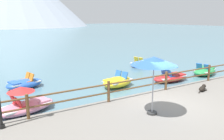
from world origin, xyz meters
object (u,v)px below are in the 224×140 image
(pedal_boat_1, at_px, (204,71))
(pedal_boat_4, at_px, (25,104))
(dog_resting, at_px, (202,88))
(pedal_boat_3, at_px, (170,76))
(pedal_boat_5, at_px, (141,63))
(pedal_boat_0, at_px, (24,83))
(beach_umbrella, at_px, (154,62))
(pedal_boat_2, at_px, (117,82))

(pedal_boat_1, xyz_separation_m, pedal_boat_4, (-12.41, -0.43, 0.08))
(dog_resting, xyz_separation_m, pedal_boat_3, (0.92, 3.17, -0.15))
(pedal_boat_5, bearing_deg, pedal_boat_0, -171.54)
(beach_umbrella, xyz_separation_m, pedal_boat_0, (-3.36, 7.38, -2.17))
(pedal_boat_5, bearing_deg, beach_umbrella, -125.81)
(dog_resting, xyz_separation_m, pedal_boat_0, (-7.47, 6.48, -0.25))
(pedal_boat_1, bearing_deg, dog_resting, -143.58)
(pedal_boat_2, height_order, pedal_boat_5, pedal_boat_2)
(pedal_boat_0, xyz_separation_m, pedal_boat_2, (4.82, -2.58, 0.03))
(pedal_boat_0, bearing_deg, pedal_boat_5, 8.46)
(beach_umbrella, relative_size, pedal_boat_0, 0.96)
(dog_resting, distance_m, pedal_boat_4, 8.57)
(pedal_boat_2, bearing_deg, pedal_boat_5, 39.32)
(beach_umbrella, relative_size, dog_resting, 2.20)
(pedal_boat_2, xyz_separation_m, pedal_boat_4, (-5.46, -1.18, 0.07))
(pedal_boat_0, distance_m, pedal_boat_2, 5.47)
(pedal_boat_3, bearing_deg, pedal_boat_1, -0.10)
(pedal_boat_1, height_order, pedal_boat_3, pedal_boat_3)
(dog_resting, relative_size, pedal_boat_1, 0.40)
(pedal_boat_1, height_order, pedal_boat_2, pedal_boat_2)
(beach_umbrella, bearing_deg, pedal_boat_1, 25.81)
(pedal_boat_4, bearing_deg, beach_umbrella, -42.15)
(pedal_boat_3, bearing_deg, dog_resting, -106.19)
(pedal_boat_2, height_order, pedal_boat_3, pedal_boat_3)
(pedal_boat_1, bearing_deg, pedal_boat_4, -178.00)
(dog_resting, xyz_separation_m, pedal_boat_1, (4.28, 3.16, -0.24))
(pedal_boat_2, bearing_deg, pedal_boat_3, -11.64)
(pedal_boat_2, distance_m, pedal_boat_3, 3.65)
(pedal_boat_2, bearing_deg, pedal_boat_0, 151.85)
(pedal_boat_4, bearing_deg, pedal_boat_1, 2.00)
(pedal_boat_1, distance_m, pedal_boat_4, 12.41)
(pedal_boat_3, bearing_deg, pedal_boat_2, 168.36)
(pedal_boat_3, bearing_deg, pedal_boat_4, -177.22)
(dog_resting, distance_m, pedal_boat_0, 9.90)
(pedal_boat_0, relative_size, pedal_boat_3, 0.90)
(pedal_boat_3, xyz_separation_m, pedal_boat_5, (1.34, 4.76, -0.13))
(beach_umbrella, height_order, pedal_boat_1, beach_umbrella)
(beach_umbrella, distance_m, dog_resting, 4.63)
(dog_resting, height_order, pedal_boat_0, pedal_boat_0)
(pedal_boat_0, height_order, pedal_boat_4, pedal_boat_4)
(beach_umbrella, height_order, dog_resting, beach_umbrella)
(dog_resting, height_order, pedal_boat_2, pedal_boat_2)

